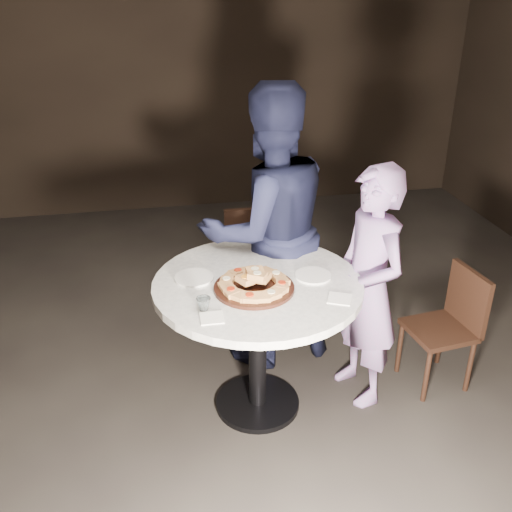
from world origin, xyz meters
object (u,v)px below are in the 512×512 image
Objects in this scene: water_glass at (204,304)px; chair_far at (252,251)px; table at (258,307)px; serving_board at (254,288)px; diner_navy at (267,230)px; focaccia_pile at (254,282)px; diner_teal at (368,288)px; chair_right at (451,320)px.

water_glass is 1.43m from chair_far.
chair_far is at bearing 69.47° from water_glass.
water_glass reaches higher than table.
serving_board is at bearing -113.53° from table.
serving_board is 0.23× the size of diner_navy.
focaccia_pile is at bearing -113.49° from table.
diner_teal is (0.97, 0.25, -0.16)m from water_glass.
diner_teal reaches higher than focaccia_pile.
chair_right is 0.42× the size of diner_navy.
table is 0.81× the size of diner_navy.
table is 20.49× the size of water_glass.
focaccia_pile reaches higher than chair_right.
diner_navy is (0.17, 0.54, 0.22)m from table.
table is at bearing 83.17° from chair_far.
diner_navy is (0.20, 0.62, 0.01)m from focaccia_pile.
serving_board is 0.71m from diner_teal.
diner_teal is at bearing 8.48° from serving_board.
focaccia_pile is 0.26× the size of diner_teal.
water_glass is at bearing 71.47° from chair_far.
chair_far is (0.20, 1.14, -0.38)m from focaccia_pile.
chair_far is at bearing -167.21° from diner_teal.
table is 0.19m from serving_board.
water_glass is 0.92m from diner_navy.
focaccia_pile reaches higher than serving_board.
focaccia_pile is at bearing -92.27° from chair_right.
serving_board is (-0.04, -0.08, 0.17)m from table.
diner_teal is (0.48, -0.52, -0.18)m from diner_navy.
chair_far is (0.48, 1.29, -0.37)m from water_glass.
serving_board is at bearing -115.28° from focaccia_pile.
serving_board is 0.29× the size of diner_teal.
water_glass reaches higher than chair_right.
focaccia_pile is 0.21× the size of diner_navy.
water_glass is at bearing -151.95° from serving_board.
water_glass is at bearing 45.79° from diner_navy.
water_glass is at bearing -87.61° from chair_right.
serving_board is 0.66m from diner_navy.
diner_navy reaches higher than water_glass.
diner_navy is at bearing 57.87° from water_glass.
serving_board reaches higher than table.
serving_board is 1.12× the size of focaccia_pile.
water_glass is 0.05× the size of diner_teal.
diner_navy reaches higher than chair_far.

